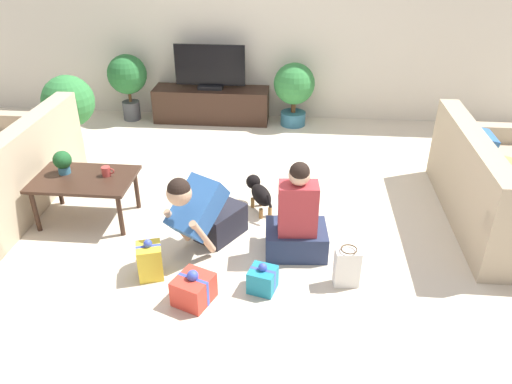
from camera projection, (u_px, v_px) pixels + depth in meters
ground_plane at (245, 208)px, 4.99m from camera, size 16.00×16.00×0.00m
wall_back at (266, 22)px, 6.63m from camera, size 8.40×0.06×2.60m
sofa_left at (4, 177)px, 4.92m from camera, size 0.93×1.97×0.86m
sofa_right at (498, 192)px, 4.66m from camera, size 0.93×1.97×0.86m
coffee_table at (85, 182)px, 4.63m from camera, size 0.92×0.61×0.44m
tv_console at (212, 105)px, 6.96m from camera, size 1.58×0.44×0.47m
tv at (210, 70)px, 6.72m from camera, size 0.95×0.20×0.60m
potted_plant_back_right at (294, 88)px, 6.69m from camera, size 0.55×0.55×0.86m
potted_plant_back_left at (127, 78)px, 6.83m from camera, size 0.54×0.54×0.92m
potted_plant_corner_left at (69, 104)px, 5.92m from camera, size 0.61×0.61×0.93m
person_kneeling at (204, 212)px, 4.26m from camera, size 0.66×0.81×0.79m
person_sitting at (297, 222)px, 4.19m from camera, size 0.55×0.50×0.89m
dog at (259, 192)px, 4.88m from camera, size 0.32×0.50×0.30m
gift_box_a at (194, 289)px, 3.75m from camera, size 0.34×0.35×0.28m
gift_box_b at (150, 261)px, 3.99m from camera, size 0.25×0.25×0.35m
gift_box_c at (263, 279)px, 3.87m from camera, size 0.24×0.24×0.25m
gift_bag_a at (347, 268)px, 3.89m from camera, size 0.21×0.14×0.34m
mug at (106, 171)px, 4.62m from camera, size 0.12×0.08×0.09m
tabletop_plant at (63, 161)px, 4.62m from camera, size 0.17×0.17×0.22m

